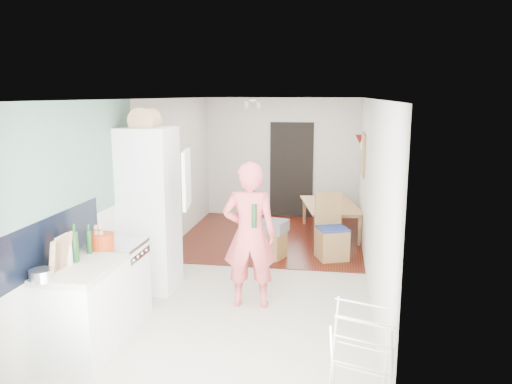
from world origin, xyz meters
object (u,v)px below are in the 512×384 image
(dining_chair, at_px, (332,227))
(drying_rack, at_px, (361,362))
(person, at_px, (250,222))
(stool, at_px, (273,245))
(dining_table, at_px, (331,222))

(dining_chair, xyz_separation_m, drying_rack, (0.28, -3.88, -0.07))
(person, xyz_separation_m, stool, (0.06, 1.80, -0.84))
(person, bearing_deg, drying_rack, 115.99)
(drying_rack, bearing_deg, dining_chair, 112.79)
(stool, xyz_separation_m, drying_rack, (1.20, -3.77, 0.23))
(drying_rack, bearing_deg, stool, 126.25)
(dining_chair, bearing_deg, person, -137.65)
(stool, bearing_deg, drying_rack, -72.36)
(dining_table, bearing_deg, stool, 138.65)
(dining_chair, relative_size, stool, 2.40)
(dining_chair, distance_m, stool, 0.97)
(drying_rack, bearing_deg, dining_table, 111.95)
(dining_table, distance_m, stool, 1.79)
(dining_table, bearing_deg, person, 152.69)
(dining_table, xyz_separation_m, drying_rack, (0.31, -5.32, 0.21))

